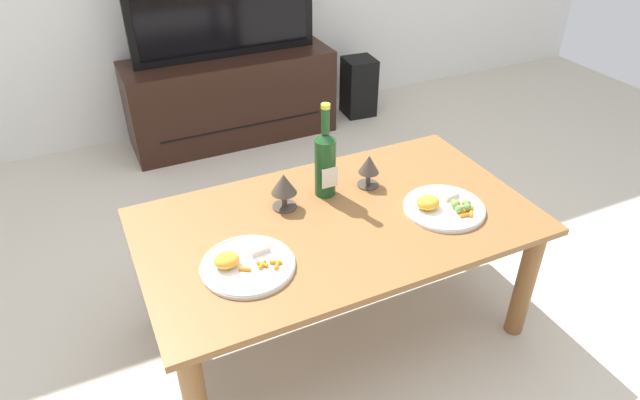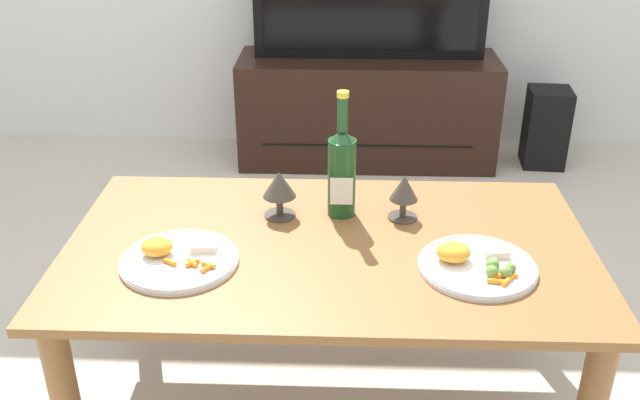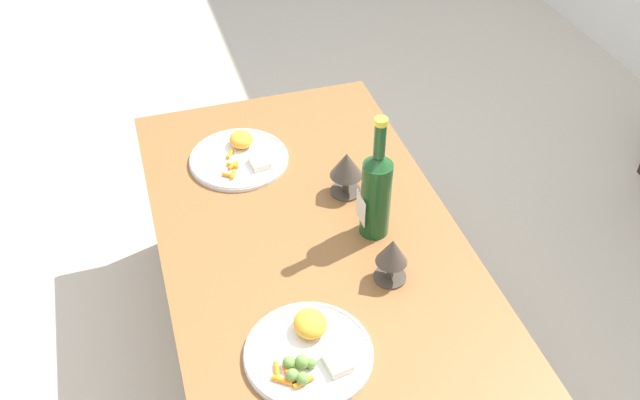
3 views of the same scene
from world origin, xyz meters
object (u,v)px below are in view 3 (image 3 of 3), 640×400
Objects in this scene: wine_bottle at (376,191)px; goblet_right at (392,254)px; goblet_left at (346,167)px; dinner_plate_left at (240,156)px; dinner_plate_right at (309,350)px; dining_table at (310,257)px.

wine_bottle reaches higher than goblet_right.
goblet_left is 0.46× the size of dinner_plate_left.
goblet_left is at bearing -173.12° from wine_bottle.
goblet_right is at bearing 0.00° from goblet_left.
goblet_right reaches higher than dinner_plate_right.
goblet_right is 0.44× the size of dinner_plate_left.
dinner_plate_left is at bearing 179.83° from dinner_plate_right.
dinner_plate_left is at bearing -145.71° from wine_bottle.
goblet_left is at bearing 47.57° from dinner_plate_left.
dining_table is 0.40m from dinner_plate_right.
wine_bottle is 2.64× the size of goblet_left.
goblet_left is 0.58m from dinner_plate_right.
wine_bottle is 0.45m from dinner_plate_right.
wine_bottle is 1.24× the size of dinner_plate_right.
wine_bottle reaches higher than dinner_plate_right.
goblet_left is 1.06× the size of goblet_right.
goblet_left reaches higher than dinner_plate_right.
wine_bottle is 0.18m from goblet_left.
dining_table is 0.30m from goblet_right.
dinner_plate_right is at bearing -0.17° from dinner_plate_left.
wine_bottle is at bearing 173.12° from goblet_right.
wine_bottle is 0.18m from goblet_right.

